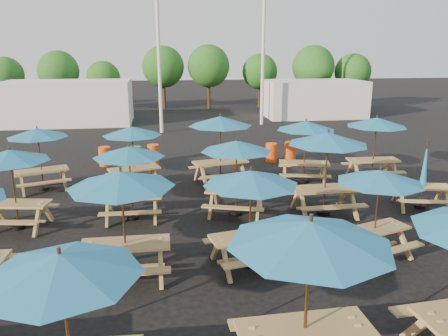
{
  "coord_description": "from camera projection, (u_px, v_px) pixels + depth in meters",
  "views": [
    {
      "loc": [
        -1.84,
        -11.81,
        4.75
      ],
      "look_at": [
        0.0,
        1.5,
        1.1
      ],
      "focal_mm": 35.0,
      "sensor_mm": 36.0,
      "label": 1
    }
  ],
  "objects": [
    {
      "name": "ground",
      "position": [
        231.0,
        217.0,
        12.78
      ],
      "size": [
        120.0,
        120.0,
        0.0
      ],
      "primitive_type": "plane",
      "color": "black",
      "rests_on": "ground"
    },
    {
      "name": "picnic_unit_2",
      "position": [
        10.0,
        160.0,
        11.49
      ],
      "size": [
        2.36,
        2.36,
        2.24
      ],
      "rotation": [
        0.0,
        0.0,
        -0.16
      ],
      "color": "#A67F49",
      "rests_on": "ground"
    },
    {
      "name": "picnic_unit_3",
      "position": [
        38.0,
        136.0,
        14.81
      ],
      "size": [
        2.59,
        2.59,
        2.21
      ],
      "rotation": [
        0.0,
        0.0,
        0.35
      ],
      "color": "#A67F49",
      "rests_on": "ground"
    },
    {
      "name": "picnic_unit_4",
      "position": [
        61.0,
        274.0,
        5.56
      ],
      "size": [
        2.2,
        2.2,
        2.3
      ],
      "rotation": [
        0.0,
        0.0,
        -0.04
      ],
      "color": "#A67F49",
      "rests_on": "ground"
    },
    {
      "name": "picnic_unit_5",
      "position": [
        121.0,
        185.0,
        8.89
      ],
      "size": [
        2.21,
        2.21,
        2.4
      ],
      "rotation": [
        0.0,
        0.0,
        0.0
      ],
      "color": "#A67F49",
      "rests_on": "ground"
    },
    {
      "name": "picnic_unit_6",
      "position": [
        129.0,
        156.0,
        12.16
      ],
      "size": [
        2.04,
        2.04,
        2.18
      ],
      "rotation": [
        0.0,
        0.0,
        -0.02
      ],
      "color": "#A67F49",
      "rests_on": "ground"
    },
    {
      "name": "picnic_unit_7",
      "position": [
        132.0,
        134.0,
        14.99
      ],
      "size": [
        2.58,
        2.58,
        2.23
      ],
      "rotation": [
        0.0,
        0.0,
        0.31
      ],
      "color": "#A67F49",
      "rests_on": "ground"
    },
    {
      "name": "picnic_unit_8",
      "position": [
        310.0,
        242.0,
        5.99
      ],
      "size": [
        2.4,
        2.4,
        2.53
      ],
      "rotation": [
        0.0,
        0.0,
        0.03
      ],
      "color": "#A67F49",
      "rests_on": "ground"
    },
    {
      "name": "picnic_unit_9",
      "position": [
        251.0,
        183.0,
        9.42
      ],
      "size": [
        2.47,
        2.47,
        2.27
      ],
      "rotation": [
        0.0,
        0.0,
        0.21
      ],
      "color": "#A67F49",
      "rests_on": "ground"
    },
    {
      "name": "picnic_unit_10",
      "position": [
        236.0,
        150.0,
        12.51
      ],
      "size": [
        2.62,
        2.62,
        2.27
      ],
      "rotation": [
        0.0,
        0.0,
        -0.32
      ],
      "color": "#A67F49",
      "rests_on": "ground"
    },
    {
      "name": "picnic_unit_11",
      "position": [
        220.0,
        125.0,
        15.52
      ],
      "size": [
        2.75,
        2.75,
        2.5
      ],
      "rotation": [
        0.0,
        0.0,
        0.23
      ],
      "color": "#A67F49",
      "rests_on": "ground"
    },
    {
      "name": "picnic_unit_13",
      "position": [
        380.0,
        181.0,
        9.91
      ],
      "size": [
        2.48,
        2.48,
        2.14
      ],
      "rotation": [
        0.0,
        0.0,
        0.31
      ],
      "color": "#A67F49",
      "rests_on": "ground"
    },
    {
      "name": "picnic_unit_14",
      "position": [
        328.0,
        143.0,
        12.45
      ],
      "size": [
        2.37,
        2.37,
        2.5
      ],
      "rotation": [
        0.0,
        0.0,
        0.03
      ],
      "color": "#A67F49",
      "rests_on": "ground"
    },
    {
      "name": "picnic_unit_15",
      "position": [
        306.0,
        129.0,
        15.63
      ],
      "size": [
        2.57,
        2.57,
        2.31
      ],
      "rotation": [
        0.0,
        0.0,
        -0.25
      ],
      "color": "#A67F49",
      "rests_on": "ground"
    },
    {
      "name": "picnic_unit_18",
      "position": [
        423.0,
        180.0,
        13.33
      ],
      "size": [
        1.98,
        1.82,
        2.16
      ],
      "rotation": [
        0.0,
        0.0,
        -0.23
      ],
      "color": "#A67F49",
      "rests_on": "ground"
    },
    {
      "name": "picnic_unit_19",
      "position": [
        376.0,
        126.0,
        15.96
      ],
      "size": [
        2.3,
        2.3,
        2.38
      ],
      "rotation": [
        0.0,
        0.0,
        -0.05
      ],
      "color": "#A67F49",
      "rests_on": "ground"
    },
    {
      "name": "waste_bin_0",
      "position": [
        105.0,
        156.0,
        18.4
      ],
      "size": [
        0.5,
        0.5,
        0.81
      ],
      "primitive_type": "cylinder",
      "color": "#ED4C0D",
      "rests_on": "ground"
    },
    {
      "name": "waste_bin_1",
      "position": [
        136.0,
        156.0,
        18.45
      ],
      "size": [
        0.5,
        0.5,
        0.81
      ],
      "primitive_type": "cylinder",
      "color": "#188421",
      "rests_on": "ground"
    },
    {
      "name": "waste_bin_2",
      "position": [
        153.0,
        154.0,
        18.83
      ],
      "size": [
        0.5,
        0.5,
        0.81
      ],
      "primitive_type": "cylinder",
      "color": "#ED4C0D",
      "rests_on": "ground"
    },
    {
      "name": "waste_bin_3",
      "position": [
        271.0,
        153.0,
        19.07
      ],
      "size": [
        0.5,
        0.5,
        0.81
      ],
      "primitive_type": "cylinder",
      "color": "#ED4C0D",
      "rests_on": "ground"
    },
    {
      "name": "waste_bin_4",
      "position": [
        290.0,
        151.0,
        19.37
      ],
      "size": [
        0.5,
        0.5,
        0.81
      ],
      "primitive_type": "cylinder",
      "color": "#ED4C0D",
      "rests_on": "ground"
    },
    {
      "name": "mast_0",
      "position": [
        158.0,
        26.0,
        24.32
      ],
      "size": [
        0.2,
        0.2,
        12.0
      ],
      "primitive_type": "cylinder",
      "color": "silver",
      "rests_on": "ground"
    },
    {
      "name": "mast_1",
      "position": [
        264.0,
        29.0,
        27.09
      ],
      "size": [
        0.2,
        0.2,
        12.0
      ],
      "primitive_type": "cylinder",
      "color": "silver",
      "rests_on": "ground"
    },
    {
      "name": "event_tent_0",
      "position": [
        69.0,
        103.0,
        28.55
      ],
      "size": [
        8.0,
        4.0,
        2.8
      ],
      "primitive_type": "cube",
      "color": "silver",
      "rests_on": "ground"
    },
    {
      "name": "event_tent_1",
      "position": [
        313.0,
        99.0,
        31.79
      ],
      "size": [
        7.0,
        4.0,
        2.6
      ],
      "primitive_type": "cube",
      "color": "silver",
      "rests_on": "ground"
    },
    {
      "name": "tree_0",
      "position": [
        6.0,
        75.0,
        34.3
      ],
      "size": [
        2.8,
        2.8,
        4.24
      ],
      "color": "#382314",
      "rests_on": "ground"
    },
    {
      "name": "tree_1",
      "position": [
        59.0,
        71.0,
        33.5
      ],
      "size": [
        3.11,
        3.11,
        4.72
      ],
      "color": "#382314",
      "rests_on": "ground"
    },
    {
      "name": "tree_2",
      "position": [
        103.0,
        78.0,
        33.85
      ],
      "size": [
        2.59,
        2.59,
        3.93
      ],
      "color": "#382314",
      "rests_on": "ground"
    },
    {
      "name": "tree_3",
      "position": [
        163.0,
        67.0,
        35.27
      ],
      "size": [
        3.36,
        3.36,
        5.09
      ],
      "color": "#382314",
      "rests_on": "ground"
    },
    {
      "name": "tree_4",
      "position": [
        209.0,
        66.0,
        35.31
      ],
      "size": [
        3.41,
        3.41,
        5.17
      ],
      "color": "#382314",
      "rests_on": "ground"
    },
    {
      "name": "tree_5",
      "position": [
        260.0,
        72.0,
        36.4
      ],
      "size": [
        2.94,
        2.94,
        4.45
      ],
      "color": "#382314",
      "rests_on": "ground"
    },
    {
      "name": "tree_6",
      "position": [
        313.0,
        67.0,
        35.12
      ],
      "size": [
        3.38,
        3.38,
        5.13
      ],
      "color": "#382314",
      "rests_on": "ground"
    },
    {
      "name": "tree_7",
      "position": [
        353.0,
        72.0,
        35.7
      ],
      "size": [
        2.95,
        2.95,
        4.48
      ],
      "color": "#382314",
      "rests_on": "ground"
    }
  ]
}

